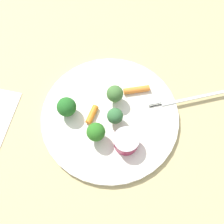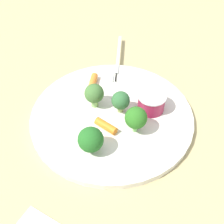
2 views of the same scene
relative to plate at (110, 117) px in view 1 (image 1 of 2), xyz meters
name	(u,v)px [view 1 (image 1 of 2)]	position (x,y,z in m)	size (l,w,h in m)	color
ground_plane	(110,118)	(0.00, 0.00, -0.01)	(2.40, 2.40, 0.00)	tan
plate	(110,117)	(0.00, 0.00, 0.00)	(0.30, 0.30, 0.01)	silver
sauce_cup	(126,142)	(-0.07, -0.02, 0.02)	(0.05, 0.05, 0.03)	maroon
broccoli_floret_0	(115,94)	(0.03, -0.02, 0.03)	(0.04, 0.04, 0.05)	#8ABC68
broccoli_floret_1	(67,107)	(0.03, 0.09, 0.03)	(0.04, 0.04, 0.05)	#82A96E
broccoli_floret_2	(115,116)	(-0.02, -0.01, 0.03)	(0.03, 0.03, 0.04)	#91AB5C
broccoli_floret_3	(96,132)	(-0.04, 0.04, 0.04)	(0.04, 0.04, 0.05)	#7DC366
carrot_stick_0	(137,90)	(0.05, -0.07, 0.01)	(0.01, 0.01, 0.06)	orange
carrot_stick_1	(92,115)	(0.01, 0.04, 0.01)	(0.01, 0.01, 0.04)	orange
fork	(186,99)	(0.00, -0.17, 0.01)	(0.01, 0.17, 0.00)	#BABFBB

